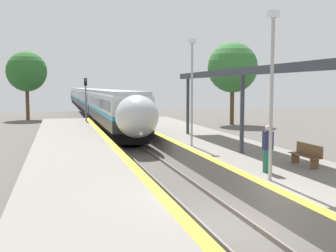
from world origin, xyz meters
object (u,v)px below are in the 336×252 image
object	(u,v)px
train	(88,99)
railway_signal	(86,99)
platform_bench	(307,154)
lamppost_near	(272,85)
lamppost_mid	(192,85)
person_waiting	(268,148)

from	to	relation	value
train	railway_signal	world-z (taller)	railway_signal
railway_signal	platform_bench	bearing A→B (deg)	-74.49
train	lamppost_near	size ratio (longest dim) A/B	15.27
train	lamppost_mid	world-z (taller)	lamppost_mid
railway_signal	lamppost_near	world-z (taller)	lamppost_near
train	lamppost_mid	bearing A→B (deg)	-87.17
person_waiting	lamppost_near	xyz separation A→B (m)	(-0.52, -1.15, 2.32)
lamppost_near	railway_signal	bearing A→B (deg)	99.12
train	lamppost_mid	distance (m)	45.95
lamppost_near	lamppost_mid	distance (m)	8.66
platform_bench	person_waiting	world-z (taller)	person_waiting
person_waiting	lamppost_mid	bearing A→B (deg)	93.95
train	platform_bench	xyz separation A→B (m)	(4.92, -52.60, -0.78)
train	railway_signal	distance (m)	27.31
lamppost_near	lamppost_mid	size ratio (longest dim) A/B	1.00
train	platform_bench	world-z (taller)	train
platform_bench	railway_signal	distance (m)	26.38
platform_bench	lamppost_mid	bearing A→B (deg)	111.51
person_waiting	railway_signal	bearing A→B (deg)	100.62
platform_bench	lamppost_near	world-z (taller)	lamppost_near
platform_bench	railway_signal	bearing A→B (deg)	105.51
train	railway_signal	bearing A→B (deg)	-94.45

